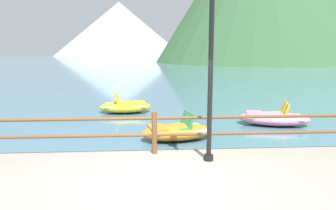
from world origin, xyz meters
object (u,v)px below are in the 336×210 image
Objects in this scene: pedal_boat_2 at (176,131)px; lamp_post at (211,44)px; pedal_boat_3 at (273,118)px; pedal_boat_0 at (125,106)px.

lamp_post is at bearing -82.36° from pedal_boat_2.
pedal_boat_3 is (3.30, 4.68, -2.57)m from lamp_post.
pedal_boat_2 is 0.86× the size of pedal_boat_3.
pedal_boat_0 is 0.83× the size of pedal_boat_3.
pedal_boat_3 is (5.52, -2.75, -0.01)m from pedal_boat_0.
lamp_post is at bearing -73.34° from pedal_boat_0.
lamp_post is 1.75× the size of pedal_boat_0.
pedal_boat_0 is at bearing 112.38° from pedal_boat_2.
pedal_boat_3 is at bearing 54.84° from lamp_post.
pedal_boat_3 is (3.70, 1.67, -0.01)m from pedal_boat_2.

